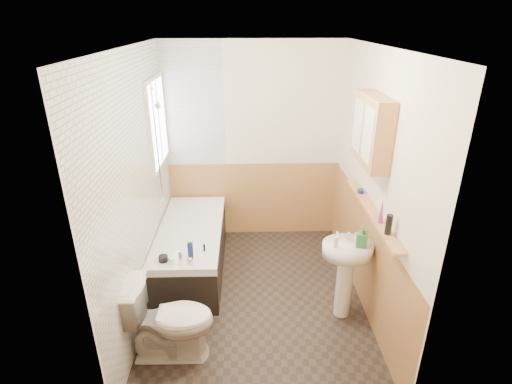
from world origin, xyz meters
TOP-DOWN VIEW (x-y plane):
  - floor at (0.00, 0.00)m, footprint 2.80×2.80m
  - ceiling at (0.00, 0.00)m, footprint 2.80×2.80m
  - wall_back at (0.00, 1.41)m, footprint 2.20×0.02m
  - wall_front at (0.00, -1.41)m, footprint 2.20×0.02m
  - wall_left at (-1.11, 0.00)m, footprint 0.02×2.80m
  - wall_right at (1.11, 0.00)m, footprint 0.02×2.80m
  - wainscot_right at (1.09, 0.00)m, footprint 0.01×2.80m
  - wainscot_front at (0.00, -1.39)m, footprint 2.20×0.01m
  - wainscot_back at (0.00, 1.39)m, footprint 2.20×0.01m
  - tile_cladding_left at (-1.09, 0.00)m, footprint 0.01×2.80m
  - tile_return_back at (-0.73, 1.39)m, footprint 0.75×0.01m
  - window at (-1.06, 0.95)m, footprint 0.03×0.79m
  - bathtub at (-0.73, 0.53)m, footprint 0.70×1.64m
  - shower_riser at (-1.04, 0.71)m, footprint 0.11×0.09m
  - toilet at (-0.76, -0.75)m, footprint 0.77×0.43m
  - sink at (0.84, -0.28)m, footprint 0.47×0.38m
  - pine_shelf at (1.04, -0.21)m, footprint 0.10×1.47m
  - medicine_cabinet at (1.01, -0.03)m, footprint 0.17×0.68m
  - foam_can at (1.04, -0.65)m, footprint 0.06×0.06m
  - green_bottle at (1.04, -0.45)m, footprint 0.05×0.05m
  - black_jar at (1.04, 0.17)m, footprint 0.08×0.08m
  - soap_bottle at (0.94, -0.32)m, footprint 0.13×0.22m
  - clear_bottle at (0.71, -0.34)m, footprint 0.05×0.05m
  - blue_gel at (-0.64, -0.09)m, footprint 0.05×0.03m
  - cream_jar at (-0.91, -0.14)m, footprint 0.12×0.12m
  - orange_bottle at (-0.53, 0.04)m, footprint 0.03×0.03m

SIDE VIEW (x-z plane):
  - floor at x=0.00m, z-range 0.00..0.00m
  - bathtub at x=-0.73m, z-range -0.06..0.64m
  - toilet at x=-0.76m, z-range 0.00..0.75m
  - wainscot_right at x=1.09m, z-range 0.00..1.00m
  - wainscot_front at x=0.00m, z-range 0.00..1.00m
  - wainscot_back at x=0.00m, z-range 0.00..1.00m
  - sink at x=0.84m, z-range 0.12..1.04m
  - cream_jar at x=-0.91m, z-range 0.56..0.61m
  - orange_bottle at x=-0.53m, z-range 0.56..0.63m
  - blue_gel at x=-0.64m, z-range 0.56..0.73m
  - soap_bottle at x=0.94m, z-range 0.81..0.90m
  - clear_bottle at x=0.71m, z-range 0.81..0.92m
  - pine_shelf at x=1.04m, z-range 1.09..1.12m
  - black_jar at x=1.04m, z-range 1.12..1.16m
  - foam_can at x=1.04m, z-range 1.12..1.29m
  - green_bottle at x=1.04m, z-range 1.12..1.34m
  - wall_back at x=0.00m, z-range 0.00..2.50m
  - wall_front at x=0.00m, z-range 0.00..2.50m
  - wall_left at x=-1.11m, z-range 0.00..2.50m
  - wall_right at x=1.11m, z-range 0.00..2.50m
  - tile_cladding_left at x=-1.09m, z-range 0.00..2.50m
  - shower_riser at x=-1.04m, z-range 0.92..2.22m
  - window at x=-1.06m, z-range 1.15..2.15m
  - tile_return_back at x=-0.73m, z-range 1.00..2.50m
  - medicine_cabinet at x=1.01m, z-range 1.51..2.12m
  - ceiling at x=0.00m, z-range 2.50..2.50m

